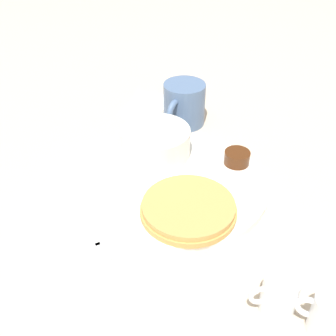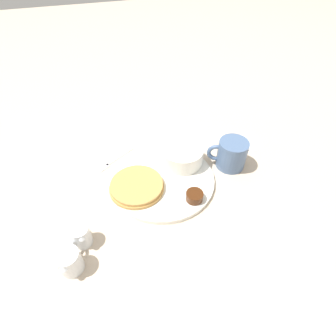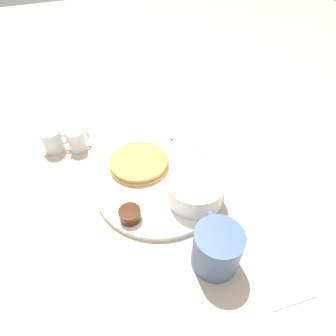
{
  "view_description": "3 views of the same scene",
  "coord_description": "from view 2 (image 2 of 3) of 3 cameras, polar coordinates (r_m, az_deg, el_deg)",
  "views": [
    {
      "loc": [
        -0.54,
        -0.02,
        0.44
      ],
      "look_at": [
        -0.01,
        0.02,
        0.04
      ],
      "focal_mm": 45.0,
      "sensor_mm": 36.0,
      "label": 1
    },
    {
      "loc": [
        -0.13,
        -0.47,
        0.54
      ],
      "look_at": [
        0.02,
        -0.0,
        0.05
      ],
      "focal_mm": 28.0,
      "sensor_mm": 36.0,
      "label": 2
    },
    {
      "loc": [
        0.36,
        -0.18,
        0.45
      ],
      "look_at": [
        0.0,
        0.02,
        0.05
      ],
      "focal_mm": 28.0,
      "sensor_mm": 36.0,
      "label": 3
    }
  ],
  "objects": [
    {
      "name": "plate",
      "position": [
        0.72,
        -1.34,
        -2.44
      ],
      "size": [
        0.29,
        0.29,
        0.01
      ],
      "color": "white",
      "rests_on": "ground_plane"
    },
    {
      "name": "syrup_cup",
      "position": [
        0.67,
        5.78,
        -6.13
      ],
      "size": [
        0.04,
        0.04,
        0.02
      ],
      "color": "#47230F",
      "rests_on": "plate"
    },
    {
      "name": "fork",
      "position": [
        0.8,
        -12.15,
        1.37
      ],
      "size": [
        0.12,
        0.08,
        0.0
      ],
      "color": "silver",
      "rests_on": "ground_plane"
    },
    {
      "name": "creamer_pitcher_far",
      "position": [
        0.6,
        -20.63,
        -18.43
      ],
      "size": [
        0.05,
        0.07,
        0.06
      ],
      "color": "white",
      "rests_on": "ground_plane"
    },
    {
      "name": "coffee_mug",
      "position": [
        0.76,
        13.63,
        2.86
      ],
      "size": [
        0.11,
        0.08,
        0.09
      ],
      "color": "slate",
      "rests_on": "ground_plane"
    },
    {
      "name": "pancake_stack",
      "position": [
        0.69,
        -6.82,
        -3.92
      ],
      "size": [
        0.14,
        0.14,
        0.02
      ],
      "color": "tan",
      "rests_on": "plate"
    },
    {
      "name": "creamer_pitcher_near",
      "position": [
        0.62,
        -18.43,
        -13.72
      ],
      "size": [
        0.04,
        0.06,
        0.06
      ],
      "color": "white",
      "rests_on": "ground_plane"
    },
    {
      "name": "ground_plane",
      "position": [
        0.73,
        -1.33,
        -2.76
      ],
      "size": [
        4.0,
        4.0,
        0.0
      ],
      "primitive_type": "plane",
      "color": "#C6B299"
    },
    {
      "name": "napkin",
      "position": [
        0.88,
        14.82,
        5.36
      ],
      "size": [
        0.12,
        0.1,
        0.0
      ],
      "color": "white",
      "rests_on": "ground_plane"
    },
    {
      "name": "butter_ramekin",
      "position": [
        0.76,
        5.36,
        2.72
      ],
      "size": [
        0.04,
        0.04,
        0.04
      ],
      "color": "white",
      "rests_on": "plate"
    },
    {
      "name": "bowl",
      "position": [
        0.75,
        3.14,
        2.95
      ],
      "size": [
        0.12,
        0.12,
        0.05
      ],
      "color": "white",
      "rests_on": "plate"
    }
  ]
}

